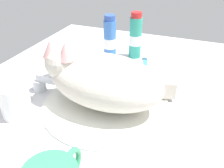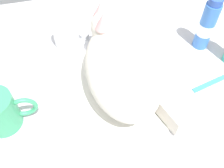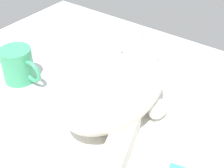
% 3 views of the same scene
% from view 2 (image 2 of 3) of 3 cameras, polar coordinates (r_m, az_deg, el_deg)
% --- Properties ---
extents(ground_plane, '(1.10, 0.83, 0.03)m').
position_cam_2_polar(ground_plane, '(0.64, 2.17, -1.38)').
color(ground_plane, silver).
extents(sink_basin, '(0.31, 0.31, 0.01)m').
position_cam_2_polar(sink_basin, '(0.63, 2.22, -0.33)').
color(sink_basin, silver).
rests_on(sink_basin, ground_plane).
extents(faucet, '(0.15, 0.11, 0.05)m').
position_cam_2_polar(faucet, '(0.73, -1.40, 11.58)').
color(faucet, silver).
rests_on(faucet, ground_plane).
extents(cat, '(0.21, 0.31, 0.15)m').
position_cam_2_polar(cat, '(0.58, 2.36, 4.65)').
color(cat, beige).
rests_on(cat, sink_basin).
extents(coffee_mug, '(0.12, 0.08, 0.09)m').
position_cam_2_polar(coffee_mug, '(0.59, -23.80, -5.71)').
color(coffee_mug, '#389966').
rests_on(coffee_mug, ground_plane).
extents(rinse_cup, '(0.07, 0.07, 0.08)m').
position_cam_2_polar(rinse_cup, '(0.71, -10.26, 10.94)').
color(rinse_cup, white).
rests_on(rinse_cup, ground_plane).
extents(soap_dish, '(0.09, 0.06, 0.01)m').
position_cam_2_polar(soap_dish, '(0.75, -17.91, 8.36)').
color(soap_dish, white).
rests_on(soap_dish, ground_plane).
extents(soap_bar, '(0.06, 0.05, 0.02)m').
position_cam_2_polar(soap_bar, '(0.74, -18.23, 9.26)').
color(soap_bar, white).
rests_on(soap_bar, soap_dish).
extents(toothpaste_bottle, '(0.04, 0.04, 0.15)m').
position_cam_2_polar(toothpaste_bottle, '(0.72, 20.50, 12.25)').
color(toothpaste_bottle, '#3870C6').
rests_on(toothpaste_bottle, ground_plane).
extents(toothbrush, '(0.15, 0.05, 0.02)m').
position_cam_2_polar(toothbrush, '(0.69, 23.09, 1.20)').
color(toothbrush, '#388CD8').
rests_on(toothbrush, ground_plane).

